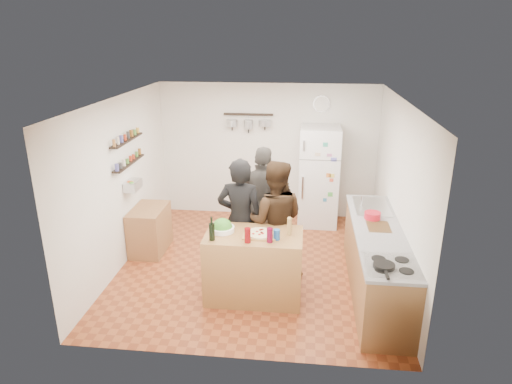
# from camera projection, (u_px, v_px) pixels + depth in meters

# --- Properties ---
(room_shell) EXTENTS (4.20, 4.20, 4.20)m
(room_shell) POSITION_uv_depth(u_px,v_px,m) (258.00, 179.00, 6.89)
(room_shell) COLOR brown
(room_shell) RESTS_ON ground
(prep_island) EXTENTS (1.25, 0.72, 0.91)m
(prep_island) POSITION_uv_depth(u_px,v_px,m) (254.00, 266.00, 6.00)
(prep_island) COLOR #906035
(prep_island) RESTS_ON floor
(pizza_board) EXTENTS (0.42, 0.34, 0.02)m
(pizza_board) POSITION_uv_depth(u_px,v_px,m) (260.00, 235.00, 5.81)
(pizza_board) COLOR olive
(pizza_board) RESTS_ON prep_island
(pizza) EXTENTS (0.34, 0.34, 0.02)m
(pizza) POSITION_uv_depth(u_px,v_px,m) (260.00, 233.00, 5.81)
(pizza) COLOR #CDBC87
(pizza) RESTS_ON pizza_board
(salad_bowl) EXTENTS (0.32, 0.32, 0.06)m
(salad_bowl) POSITION_uv_depth(u_px,v_px,m) (222.00, 229.00, 5.92)
(salad_bowl) COLOR white
(salad_bowl) RESTS_ON prep_island
(wine_bottle) EXTENTS (0.07, 0.07, 0.22)m
(wine_bottle) POSITION_uv_depth(u_px,v_px,m) (212.00, 232.00, 5.65)
(wine_bottle) COLOR black
(wine_bottle) RESTS_ON prep_island
(wine_glass_near) EXTENTS (0.08, 0.08, 0.19)m
(wine_glass_near) POSITION_uv_depth(u_px,v_px,m) (248.00, 235.00, 5.59)
(wine_glass_near) COLOR #60080B
(wine_glass_near) RESTS_ON prep_island
(wine_glass_far) EXTENTS (0.08, 0.08, 0.18)m
(wine_glass_far) POSITION_uv_depth(u_px,v_px,m) (270.00, 235.00, 5.60)
(wine_glass_far) COLOR #4F061C
(wine_glass_far) RESTS_ON prep_island
(pepper_mill) EXTENTS (0.06, 0.06, 0.19)m
(pepper_mill) POSITION_uv_depth(u_px,v_px,m) (289.00, 227.00, 5.81)
(pepper_mill) COLOR #9E7A42
(pepper_mill) RESTS_ON prep_island
(salt_canister) EXTENTS (0.08, 0.08, 0.13)m
(salt_canister) POSITION_uv_depth(u_px,v_px,m) (277.00, 235.00, 5.68)
(salt_canister) COLOR navy
(salt_canister) RESTS_ON prep_island
(person_left) EXTENTS (0.67, 0.46, 1.78)m
(person_left) POSITION_uv_depth(u_px,v_px,m) (240.00, 220.00, 6.33)
(person_left) COLOR black
(person_left) RESTS_ON floor
(person_center) EXTENTS (0.86, 0.67, 1.74)m
(person_center) POSITION_uv_depth(u_px,v_px,m) (274.00, 221.00, 6.35)
(person_center) COLOR black
(person_center) RESTS_ON floor
(person_back) EXTENTS (1.09, 0.54, 1.79)m
(person_back) POSITION_uv_depth(u_px,v_px,m) (264.00, 205.00, 6.88)
(person_back) COLOR #302D2B
(person_back) RESTS_ON floor
(counter_run) EXTENTS (0.63, 2.63, 0.90)m
(counter_run) POSITION_uv_depth(u_px,v_px,m) (377.00, 262.00, 6.11)
(counter_run) COLOR #9E7042
(counter_run) RESTS_ON floor
(stove_top) EXTENTS (0.60, 0.62, 0.02)m
(stove_top) POSITION_uv_depth(u_px,v_px,m) (392.00, 266.00, 5.06)
(stove_top) COLOR white
(stove_top) RESTS_ON counter_run
(skillet) EXTENTS (0.24, 0.24, 0.05)m
(skillet) POSITION_uv_depth(u_px,v_px,m) (384.00, 266.00, 5.00)
(skillet) COLOR black
(skillet) RESTS_ON stove_top
(sink) EXTENTS (0.50, 0.80, 0.03)m
(sink) POSITION_uv_depth(u_px,v_px,m) (371.00, 207.00, 6.75)
(sink) COLOR silver
(sink) RESTS_ON counter_run
(cutting_board) EXTENTS (0.30, 0.40, 0.02)m
(cutting_board) POSITION_uv_depth(u_px,v_px,m) (379.00, 227.00, 6.06)
(cutting_board) COLOR olive
(cutting_board) RESTS_ON counter_run
(red_bowl) EXTENTS (0.22, 0.22, 0.09)m
(red_bowl) POSITION_uv_depth(u_px,v_px,m) (372.00, 215.00, 6.29)
(red_bowl) COLOR red
(red_bowl) RESTS_ON counter_run
(fridge) EXTENTS (0.70, 0.68, 1.80)m
(fridge) POSITION_uv_depth(u_px,v_px,m) (319.00, 177.00, 8.19)
(fridge) COLOR white
(fridge) RESTS_ON floor
(wall_clock) EXTENTS (0.30, 0.03, 0.30)m
(wall_clock) POSITION_uv_depth(u_px,v_px,m) (322.00, 104.00, 8.08)
(wall_clock) COLOR silver
(wall_clock) RESTS_ON back_wall
(spice_shelf_lower) EXTENTS (0.12, 1.00, 0.02)m
(spice_shelf_lower) POSITION_uv_depth(u_px,v_px,m) (129.00, 163.00, 6.84)
(spice_shelf_lower) COLOR black
(spice_shelf_lower) RESTS_ON left_wall
(spice_shelf_upper) EXTENTS (0.12, 1.00, 0.02)m
(spice_shelf_upper) POSITION_uv_depth(u_px,v_px,m) (127.00, 140.00, 6.72)
(spice_shelf_upper) COLOR black
(spice_shelf_upper) RESTS_ON left_wall
(produce_basket) EXTENTS (0.18, 0.35, 0.14)m
(produce_basket) POSITION_uv_depth(u_px,v_px,m) (133.00, 185.00, 6.95)
(produce_basket) COLOR silver
(produce_basket) RESTS_ON left_wall
(side_table) EXTENTS (0.50, 0.80, 0.73)m
(side_table) POSITION_uv_depth(u_px,v_px,m) (150.00, 230.00, 7.31)
(side_table) COLOR #93603D
(side_table) RESTS_ON floor
(pot_rack) EXTENTS (0.90, 0.04, 0.04)m
(pot_rack) POSITION_uv_depth(u_px,v_px,m) (248.00, 114.00, 8.21)
(pot_rack) COLOR black
(pot_rack) RESTS_ON back_wall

